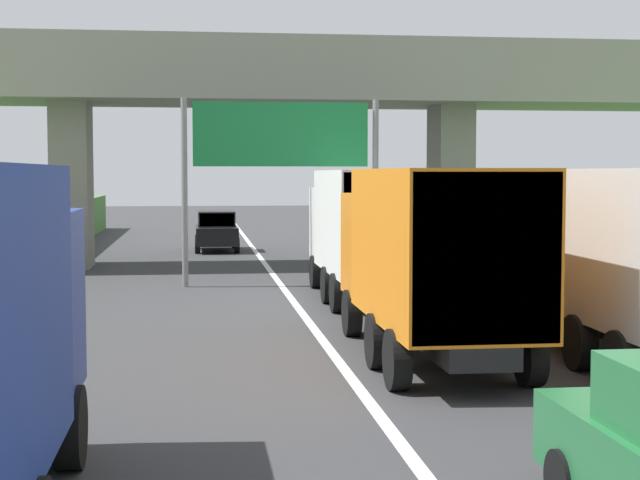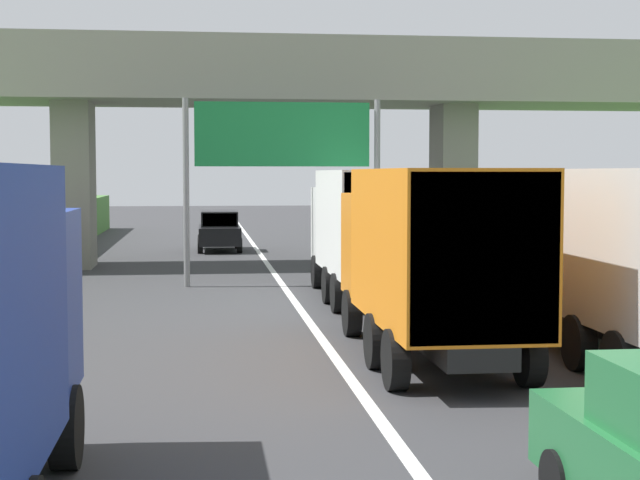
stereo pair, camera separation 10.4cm
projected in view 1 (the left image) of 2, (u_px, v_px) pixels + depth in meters
name	position (u px, v px, depth m)	size (l,w,h in m)	color
lane_centre_stripe	(283.00, 287.00, 28.67)	(0.20, 95.88, 0.01)	white
overpass_bridge	(265.00, 97.00, 35.16)	(40.00, 4.80, 8.06)	gray
overhead_highway_sign	(281.00, 147.00, 28.86)	(5.88, 0.18, 5.56)	slate
truck_orange	(431.00, 253.00, 17.36)	(2.44, 7.30, 3.44)	black
truck_red	(626.00, 254.00, 17.22)	(2.44, 7.30, 3.44)	black
truck_white	(365.00, 227.00, 25.73)	(2.44, 7.30, 3.44)	black
car_black	(217.00, 231.00, 42.02)	(1.86, 4.10, 1.72)	black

